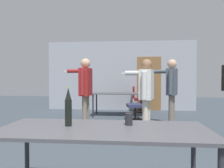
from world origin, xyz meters
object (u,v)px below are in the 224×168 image
(office_chair_far_right, at_px, (139,100))
(person_center_tall, at_px, (146,90))
(person_right_polo, at_px, (85,87))
(beer_bottle, at_px, (68,108))
(drink_cup, at_px, (129,119))
(person_left_plaid, at_px, (171,87))
(office_chair_far_left, at_px, (138,106))

(office_chair_far_right, bearing_deg, person_center_tall, 0.06)
(person_center_tall, relative_size, person_right_polo, 0.96)
(beer_bottle, xyz_separation_m, drink_cup, (0.59, 0.09, -0.12))
(person_center_tall, relative_size, beer_bottle, 4.25)
(person_center_tall, distance_m, drink_cup, 2.23)
(person_right_polo, bearing_deg, beer_bottle, -164.55)
(office_chair_far_right, xyz_separation_m, drink_cup, (-0.34, -5.34, 0.38))
(person_left_plaid, relative_size, beer_bottle, 4.42)
(office_chair_far_left, height_order, beer_bottle, beer_bottle)
(person_center_tall, xyz_separation_m, office_chair_far_left, (-0.10, 1.55, -0.55))
(person_left_plaid, relative_size, person_right_polo, 1.00)
(person_center_tall, bearing_deg, person_left_plaid, -25.64)
(person_right_polo, bearing_deg, person_left_plaid, -73.09)
(person_right_polo, xyz_separation_m, beer_bottle, (0.44, -2.69, -0.10))
(person_center_tall, bearing_deg, person_right_polo, 88.50)
(office_chair_far_left, bearing_deg, beer_bottle, 159.77)
(drink_cup, bearing_deg, office_chair_far_left, 86.26)
(person_left_plaid, distance_m, person_right_polo, 2.09)
(office_chair_far_right, bearing_deg, beer_bottle, -9.77)
(person_left_plaid, bearing_deg, beer_bottle, 171.07)
(office_chair_far_left, bearing_deg, person_right_polo, 123.92)
(person_center_tall, bearing_deg, beer_bottle, 172.63)
(person_right_polo, bearing_deg, drink_cup, -152.26)
(beer_bottle, bearing_deg, person_right_polo, 99.32)
(office_chair_far_right, distance_m, beer_bottle, 5.53)
(person_right_polo, distance_m, drink_cup, 2.81)
(person_center_tall, xyz_separation_m, drink_cup, (-0.34, -2.20, -0.16))
(office_chair_far_right, height_order, beer_bottle, beer_bottle)
(person_left_plaid, relative_size, office_chair_far_left, 1.86)
(person_left_plaid, height_order, person_center_tall, person_left_plaid)
(person_left_plaid, relative_size, person_center_tall, 1.04)
(person_left_plaid, bearing_deg, office_chair_far_left, 64.63)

